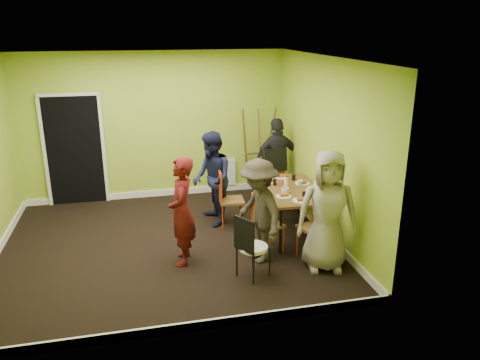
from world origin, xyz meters
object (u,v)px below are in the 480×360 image
at_px(person_standing, 182,211).
at_px(blue_bottle, 319,188).
at_px(person_front_end, 327,211).
at_px(person_back_end, 277,161).
at_px(person_left_far, 212,179).
at_px(chair_left_near, 264,220).
at_px(orange_bottle, 283,182).
at_px(chair_back_end, 275,166).
at_px(chair_left_far, 227,195).
at_px(easel, 258,151).
at_px(thermos, 286,183).
at_px(chair_front_end, 319,224).
at_px(chair_bentwood, 250,244).
at_px(dining_table, 291,192).
at_px(person_left_near, 259,211).

bearing_deg(person_standing, blue_bottle, 106.56).
bearing_deg(person_front_end, person_back_end, 99.37).
distance_m(person_standing, person_left_far, 1.43).
relative_size(chair_left_near, person_left_far, 0.57).
height_order(blue_bottle, orange_bottle, blue_bottle).
bearing_deg(chair_back_end, chair_left_far, 26.96).
xyz_separation_m(easel, thermos, (-0.05, -1.95, -0.01)).
bearing_deg(thermos, person_standing, -159.44).
height_order(chair_front_end, orange_bottle, chair_front_end).
relative_size(chair_back_end, blue_bottle, 4.97).
bearing_deg(orange_bottle, person_standing, -153.77).
bearing_deg(chair_bentwood, person_front_end, 60.56).
xyz_separation_m(chair_left_far, chair_bentwood, (-0.04, -1.76, -0.05)).
relative_size(chair_left_near, chair_bentwood, 1.02).
height_order(chair_left_far, person_standing, person_standing).
xyz_separation_m(chair_left_far, person_left_far, (-0.21, 0.17, 0.25)).
height_order(dining_table, person_left_far, person_left_far).
relative_size(chair_left_far, chair_back_end, 0.90).
bearing_deg(chair_left_far, chair_front_end, 39.63).
distance_m(easel, person_left_near, 2.87).
height_order(thermos, person_front_end, person_front_end).
xyz_separation_m(chair_left_near, chair_bentwood, (-0.39, -0.68, -0.02)).
distance_m(chair_bentwood, thermos, 1.63).
bearing_deg(chair_left_near, dining_table, 116.33).
height_order(easel, thermos, easel).
relative_size(blue_bottle, person_standing, 0.14).
relative_size(person_standing, person_left_far, 0.98).
relative_size(easel, person_standing, 1.12).
bearing_deg(chair_bentwood, dining_table, 110.44).
bearing_deg(easel, person_standing, -124.48).
height_order(dining_table, chair_left_far, chair_left_far).
bearing_deg(person_left_far, easel, 134.76).
bearing_deg(chair_back_end, chair_bentwood, 58.47).
bearing_deg(blue_bottle, dining_table, 129.25).
xyz_separation_m(chair_bentwood, person_front_end, (1.08, 0.04, 0.35)).
bearing_deg(person_back_end, orange_bottle, 69.55).
relative_size(chair_front_end, thermos, 4.96).
xyz_separation_m(orange_bottle, person_left_far, (-1.11, 0.42, 0.01)).
height_order(orange_bottle, person_standing, person_standing).
bearing_deg(dining_table, orange_bottle, 106.69).
distance_m(chair_left_near, easel, 2.66).
distance_m(easel, orange_bottle, 1.74).
xyz_separation_m(blue_bottle, person_left_far, (-1.48, 1.02, -0.06)).
distance_m(chair_back_end, orange_bottle, 1.00).
bearing_deg(thermos, orange_bottle, 84.65).
bearing_deg(person_standing, person_back_end, 145.07).
xyz_separation_m(chair_left_near, easel, (0.58, 2.57, 0.35)).
height_order(chair_left_near, thermos, thermos).
bearing_deg(person_standing, chair_back_end, 143.31).
bearing_deg(chair_back_end, person_front_end, 81.84).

